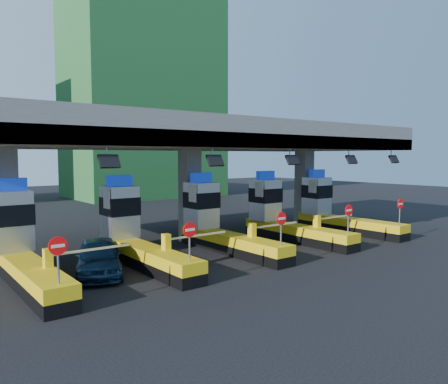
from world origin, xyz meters
TOP-DOWN VIEW (x-y plane):
  - ground at (0.00, 0.00)m, footprint 120.00×120.00m
  - toll_canopy at (0.00, 2.87)m, footprint 28.00×12.09m
  - toll_lane_far_left at (-10.00, 0.28)m, footprint 4.43×8.00m
  - toll_lane_left at (-5.00, 0.28)m, footprint 4.43×8.00m
  - toll_lane_center at (0.00, 0.28)m, footprint 4.43×8.00m
  - toll_lane_right at (5.00, 0.28)m, footprint 4.43×8.00m
  - toll_lane_far_right at (10.00, 0.28)m, footprint 4.43×8.00m
  - bg_building_scaffold at (12.00, 32.00)m, footprint 18.00×12.00m
  - van at (-7.17, -0.79)m, footprint 3.37×4.98m

SIDE VIEW (x-z plane):
  - ground at x=0.00m, z-range 0.00..0.00m
  - van at x=-7.17m, z-range 0.00..1.57m
  - toll_lane_far_left at x=-10.00m, z-range -0.68..3.47m
  - toll_lane_left at x=-5.00m, z-range -0.68..3.47m
  - toll_lane_center at x=0.00m, z-range -0.68..3.47m
  - toll_lane_right at x=5.00m, z-range -0.68..3.47m
  - toll_lane_far_right at x=10.00m, z-range -0.68..3.47m
  - toll_canopy at x=0.00m, z-range 2.63..9.63m
  - bg_building_scaffold at x=12.00m, z-range 0.00..28.00m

